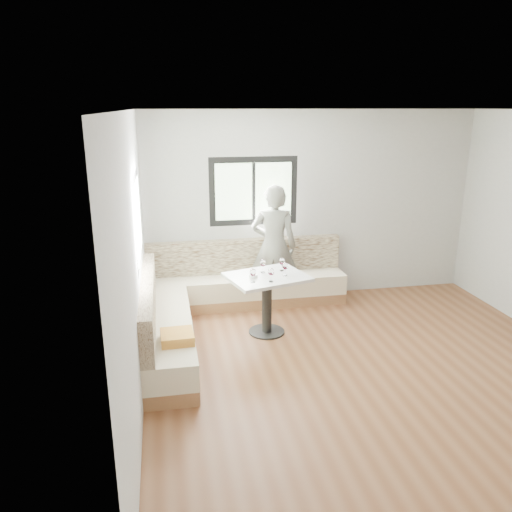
# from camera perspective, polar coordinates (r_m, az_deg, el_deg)

# --- Properties ---
(room) EXTENTS (5.01, 5.01, 2.81)m
(room) POSITION_cam_1_polar(r_m,az_deg,el_deg) (5.33, 13.24, 0.81)
(room) COLOR brown
(room) RESTS_ON ground
(banquette) EXTENTS (2.90, 2.80, 0.95)m
(banquette) POSITION_cam_1_polar(r_m,az_deg,el_deg) (6.74, -4.70, -5.13)
(banquette) COLOR #926747
(banquette) RESTS_ON ground
(table) EXTENTS (1.12, 0.98, 0.79)m
(table) POSITION_cam_1_polar(r_m,az_deg,el_deg) (6.37, 1.26, -3.92)
(table) COLOR black
(table) RESTS_ON ground
(person) EXTENTS (0.75, 0.59, 1.80)m
(person) POSITION_cam_1_polar(r_m,az_deg,el_deg) (7.21, 2.06, 1.14)
(person) COLOR slate
(person) RESTS_ON ground
(olive_ramekin) EXTENTS (0.11, 0.11, 0.04)m
(olive_ramekin) POSITION_cam_1_polar(r_m,az_deg,el_deg) (6.22, -0.30, -2.28)
(olive_ramekin) COLOR white
(olive_ramekin) RESTS_ON table
(wine_glass_a) EXTENTS (0.08, 0.08, 0.17)m
(wine_glass_a) POSITION_cam_1_polar(r_m,az_deg,el_deg) (6.02, -0.35, -1.94)
(wine_glass_a) COLOR white
(wine_glass_a) RESTS_ON table
(wine_glass_b) EXTENTS (0.08, 0.08, 0.17)m
(wine_glass_b) POSITION_cam_1_polar(r_m,az_deg,el_deg) (6.05, 1.74, -1.87)
(wine_glass_b) COLOR white
(wine_glass_b) RESTS_ON table
(wine_glass_c) EXTENTS (0.08, 0.08, 0.17)m
(wine_glass_c) POSITION_cam_1_polar(r_m,az_deg,el_deg) (6.27, 3.36, -1.19)
(wine_glass_c) COLOR white
(wine_glass_c) RESTS_ON table
(wine_glass_d) EXTENTS (0.08, 0.08, 0.17)m
(wine_glass_d) POSITION_cam_1_polar(r_m,az_deg,el_deg) (6.38, 0.79, -0.85)
(wine_glass_d) COLOR white
(wine_glass_d) RESTS_ON table
(wine_glass_e) EXTENTS (0.08, 0.08, 0.17)m
(wine_glass_e) POSITION_cam_1_polar(r_m,az_deg,el_deg) (6.46, 2.98, -0.66)
(wine_glass_e) COLOR white
(wine_glass_e) RESTS_ON table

